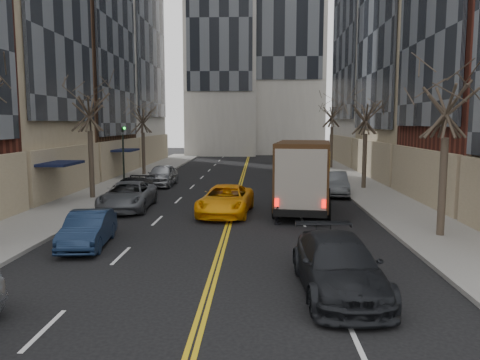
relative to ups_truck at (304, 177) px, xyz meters
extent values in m
cube|color=slate|center=(-12.73, 10.68, -1.81)|extent=(4.00, 66.00, 0.15)
cube|color=slate|center=(5.27, 10.68, -1.81)|extent=(4.00, 66.00, 0.15)
cube|color=#4C301E|center=(-19.23, 16.68, 10.12)|extent=(9.00, 12.00, 24.00)
cube|color=black|center=(-14.57, 16.68, 11.32)|extent=(0.20, 10.56, 19.20)
cube|color=#B7B2A8|center=(-20.23, 30.18, 16.12)|extent=(11.00, 15.00, 36.00)
cube|color=black|center=(-13.73, 1.68, 0.52)|extent=(2.00, 3.00, 0.15)
cube|color=black|center=(-14.63, 1.68, -0.53)|extent=(0.20, 3.00, 2.50)
cube|color=black|center=(-13.73, 14.68, 0.52)|extent=(2.00, 3.00, 0.15)
cube|color=black|center=(-14.63, 14.68, -0.53)|extent=(0.20, 3.00, 2.50)
cube|color=tan|center=(12.27, 15.68, 12.12)|extent=(10.00, 14.00, 28.00)
cube|color=#B7B2A8|center=(13.27, 30.18, 15.12)|extent=(12.00, 15.00, 34.00)
cylinder|color=#382D23|center=(-12.53, 3.68, 0.29)|extent=(0.30, 0.30, 4.05)
cylinder|color=#382D23|center=(-12.53, 16.68, 0.11)|extent=(0.30, 0.30, 3.69)
cylinder|color=#382D23|center=(5.07, -5.32, 0.25)|extent=(0.30, 0.30, 3.96)
cylinder|color=#382D23|center=(5.07, 8.68, 0.16)|extent=(0.30, 0.30, 3.78)
cylinder|color=#382D23|center=(5.07, 23.68, 0.34)|extent=(0.30, 0.30, 4.14)
cylinder|color=black|center=(-11.13, 5.68, 0.17)|extent=(0.12, 0.12, 3.80)
imported|color=black|center=(-11.13, 5.68, 2.52)|extent=(0.15, 0.18, 0.90)
sphere|color=#0CE526|center=(-10.98, 5.58, 2.47)|extent=(0.14, 0.14, 0.14)
cube|color=black|center=(0.00, 0.00, -1.30)|extent=(3.27, 7.09, 0.32)
cube|color=black|center=(0.35, 2.48, -0.23)|extent=(2.73, 2.14, 2.24)
cube|color=black|center=(-0.08, -0.58, 0.25)|extent=(3.26, 5.53, 3.20)
cube|color=black|center=(-0.45, -3.26, -1.30)|extent=(2.46, 0.53, 0.32)
cube|color=red|center=(-1.51, -3.13, -0.81)|extent=(0.20, 0.09, 0.37)
cube|color=red|center=(0.60, -3.43, -0.81)|extent=(0.20, 0.09, 0.37)
cube|color=gold|center=(-1.36, -0.35, 0.89)|extent=(0.17, 0.96, 0.96)
cube|color=gold|center=(1.22, -0.71, 0.89)|extent=(0.17, 0.96, 0.96)
cylinder|color=black|center=(-0.94, 2.39, -1.37)|extent=(0.44, 1.06, 1.02)
cylinder|color=black|center=(1.56, 2.04, -1.37)|extent=(0.44, 1.06, 1.02)
cylinder|color=black|center=(-1.50, -1.62, -1.37)|extent=(0.44, 1.06, 1.02)
cylinder|color=black|center=(1.00, -1.97, -1.37)|extent=(0.44, 1.06, 1.02)
imported|color=black|center=(-0.14, -11.65, -1.12)|extent=(2.36, 5.36, 1.53)
cube|color=black|center=(-0.14, -10.88, -0.49)|extent=(0.13, 0.04, 0.09)
cube|color=blue|center=(-0.14, -10.91, -0.49)|extent=(0.10, 0.01, 0.06)
imported|color=#F9A20A|center=(-4.03, -0.62, -1.14)|extent=(2.93, 5.55, 1.49)
imported|color=black|center=(-1.45, -2.83, -0.96)|extent=(0.61, 0.77, 1.85)
imported|color=#111F37|center=(-8.83, -7.12, -1.21)|extent=(1.84, 4.19, 1.34)
imported|color=#53555B|center=(-9.46, 0.58, -1.14)|extent=(2.71, 5.45, 1.48)
imported|color=black|center=(-10.03, 3.30, -1.20)|extent=(2.28, 4.84, 1.37)
imported|color=#A1A3A8|center=(-9.56, 10.18, -1.08)|extent=(1.92, 4.70, 1.60)
imported|color=#4D5155|center=(2.57, 6.13, -1.12)|extent=(1.91, 4.72, 1.52)
imported|color=#ACAFB4|center=(1.37, 12.41, -1.08)|extent=(3.00, 5.93, 1.61)
imported|color=black|center=(1.37, 19.11, -1.05)|extent=(2.39, 5.73, 1.66)
camera|label=1|loc=(-2.36, -24.29, 2.81)|focal=35.00mm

